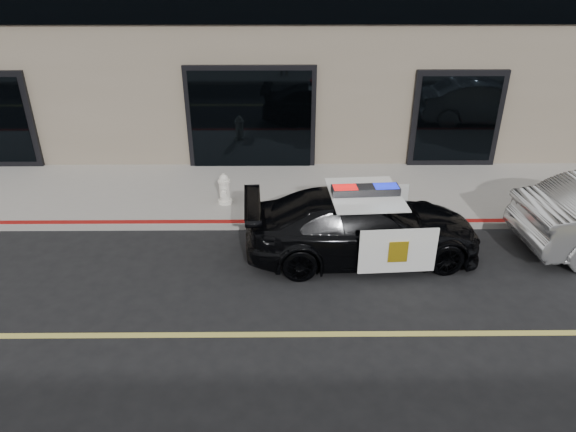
{
  "coord_description": "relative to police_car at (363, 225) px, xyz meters",
  "views": [
    {
      "loc": [
        -0.13,
        -6.41,
        5.47
      ],
      "look_at": [
        -0.05,
        2.2,
        1.0
      ],
      "focal_mm": 32.0,
      "sensor_mm": 36.0,
      "label": 1
    }
  ],
  "objects": [
    {
      "name": "ground",
      "position": [
        -1.42,
        -2.41,
        -0.68
      ],
      "size": [
        120.0,
        120.0,
        0.0
      ],
      "primitive_type": "plane",
      "color": "black",
      "rests_on": "ground"
    },
    {
      "name": "sidewalk_n",
      "position": [
        -1.42,
        2.84,
        -0.6
      ],
      "size": [
        60.0,
        3.5,
        0.15
      ],
      "primitive_type": "cube",
      "color": "gray",
      "rests_on": "ground"
    },
    {
      "name": "fire_hydrant",
      "position": [
        -2.94,
        2.11,
        -0.18
      ],
      "size": [
        0.34,
        0.47,
        0.74
      ],
      "color": "white",
      "rests_on": "sidewalk_n"
    },
    {
      "name": "police_car",
      "position": [
        0.0,
        0.0,
        0.0
      ],
      "size": [
        2.47,
        4.85,
        1.51
      ],
      "color": "black",
      "rests_on": "ground"
    }
  ]
}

